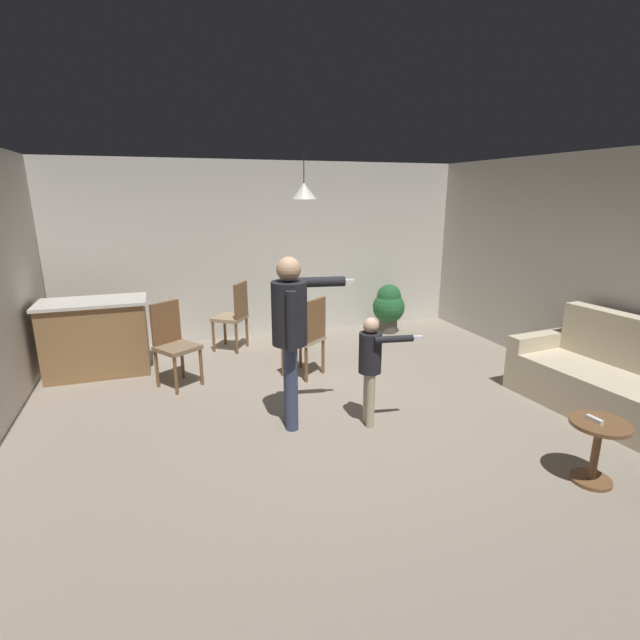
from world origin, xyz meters
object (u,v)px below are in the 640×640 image
object	(u,v)px
person_adult	(291,324)
person_child	(371,359)
dining_chair_near_wall	(234,313)
potted_plant_corner	(389,306)
potted_plant_by_wall	(295,319)
kitchen_counter	(96,337)
dining_chair_by_counter	(173,341)
spare_remote_on_table	(594,420)
couch_floral	(605,381)
dining_chair_centre_back	(308,334)
side_table_by_couch	(597,445)

from	to	relation	value
person_adult	person_child	distance (m)	0.84
dining_chair_near_wall	potted_plant_corner	world-z (taller)	dining_chair_near_wall
person_adult	potted_plant_by_wall	size ratio (longest dim) A/B	2.13
kitchen_counter	potted_plant_corner	size ratio (longest dim) A/B	1.58
person_adult	person_child	size ratio (longest dim) A/B	1.52
dining_chair_by_counter	spare_remote_on_table	world-z (taller)	dining_chair_by_counter
couch_floral	dining_chair_by_counter	xyz separation A→B (m)	(-4.23, 2.18, 0.21)
potted_plant_by_wall	dining_chair_near_wall	bearing A→B (deg)	168.85
couch_floral	kitchen_counter	distance (m)	5.88
dining_chair_by_counter	potted_plant_corner	size ratio (longest dim) A/B	1.25
kitchen_counter	person_adult	bearing A→B (deg)	-47.59
kitchen_counter	potted_plant_corner	xyz separation A→B (m)	(4.31, 0.46, -0.04)
person_adult	spare_remote_on_table	xyz separation A→B (m)	(1.95, -1.67, -0.50)
couch_floral	kitchen_counter	xyz separation A→B (m)	(-5.13, 2.87, 0.15)
person_child	spare_remote_on_table	xyz separation A→B (m)	(1.23, -1.43, -0.14)
couch_floral	dining_chair_centre_back	xyz separation A→B (m)	(-2.65, 1.93, 0.21)
couch_floral	side_table_by_couch	bearing A→B (deg)	124.03
kitchen_counter	dining_chair_by_counter	bearing A→B (deg)	-37.59
dining_chair_near_wall	dining_chair_centre_back	xyz separation A→B (m)	(0.70, -1.33, 0.00)
person_adult	potted_plant_by_wall	distance (m)	2.52
spare_remote_on_table	person_child	bearing A→B (deg)	130.61
couch_floral	spare_remote_on_table	world-z (taller)	couch_floral
dining_chair_by_counter	dining_chair_centre_back	world-z (taller)	same
dining_chair_by_counter	potted_plant_corner	world-z (taller)	dining_chair_by_counter
potted_plant_corner	spare_remote_on_table	world-z (taller)	potted_plant_corner
side_table_by_couch	dining_chair_by_counter	xyz separation A→B (m)	(-3.04, 3.13, 0.22)
spare_remote_on_table	person_adult	bearing A→B (deg)	139.46
dining_chair_by_counter	couch_floral	bearing A→B (deg)	118.90
kitchen_counter	dining_chair_by_counter	size ratio (longest dim) A/B	1.26
side_table_by_couch	person_adult	size ratio (longest dim) A/B	0.31
person_adult	dining_chair_by_counter	bearing A→B (deg)	-134.05
person_adult	potted_plant_by_wall	bearing A→B (deg)	173.30
side_table_by_couch	person_child	xyz separation A→B (m)	(-1.27, 1.45, 0.36)
couch_floral	potted_plant_by_wall	distance (m)	3.96
potted_plant_corner	potted_plant_by_wall	size ratio (longest dim) A/B	1.02
dining_chair_near_wall	dining_chair_by_counter	bearing A→B (deg)	175.02
side_table_by_couch	dining_chair_centre_back	size ratio (longest dim) A/B	0.52
person_child	dining_chair_by_counter	bearing A→B (deg)	-124.93
spare_remote_on_table	kitchen_counter	bearing A→B (deg)	135.73
dining_chair_near_wall	spare_remote_on_table	world-z (taller)	dining_chair_near_wall
person_adult	spare_remote_on_table	size ratio (longest dim) A/B	12.86
potted_plant_by_wall	spare_remote_on_table	bearing A→B (deg)	-72.66
couch_floral	dining_chair_centre_back	bearing A→B (deg)	49.25
side_table_by_couch	potted_plant_by_wall	xyz separation A→B (m)	(-1.30, 4.03, 0.11)
person_adult	person_child	xyz separation A→B (m)	(0.72, -0.24, -0.35)
dining_chair_near_wall	person_adult	bearing A→B (deg)	-141.87
couch_floral	dining_chair_near_wall	world-z (taller)	same
couch_floral	potted_plant_corner	size ratio (longest dim) A/B	2.33
couch_floral	kitchen_counter	bearing A→B (deg)	56.07
person_adult	kitchen_counter	bearing A→B (deg)	-127.67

